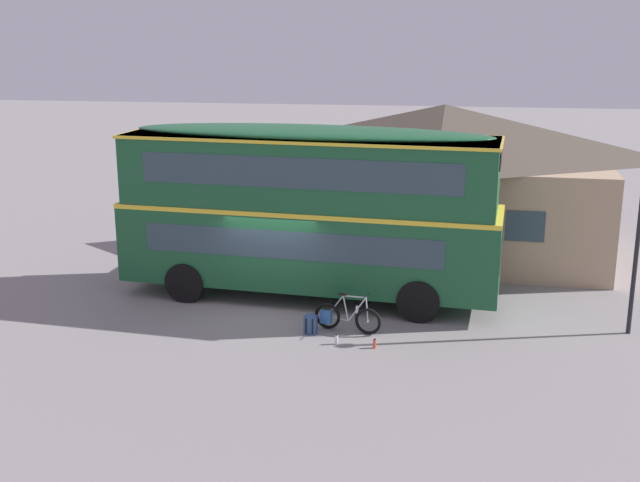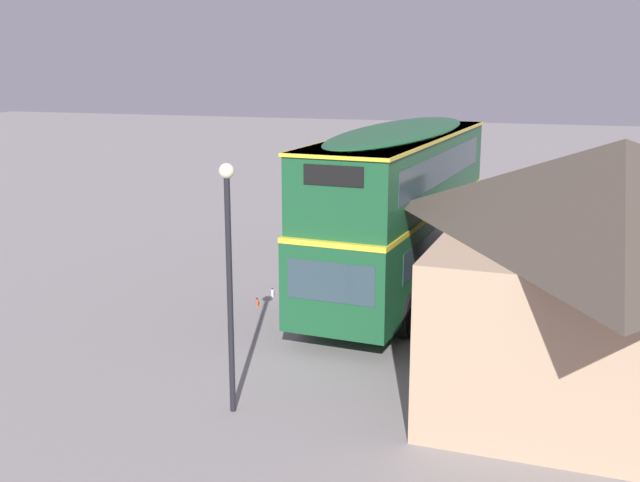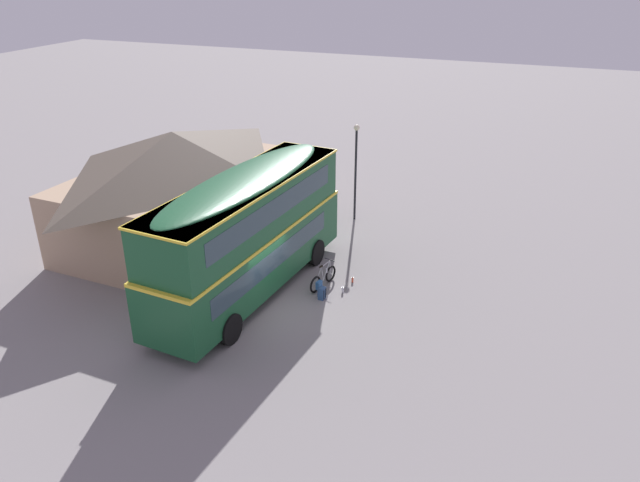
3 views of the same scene
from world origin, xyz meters
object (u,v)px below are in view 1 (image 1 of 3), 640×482
Objects in this scene: street_lamp at (640,218)px; touring_bicycle at (345,317)px; double_decker_bus at (309,205)px; backpack_on_ground at (311,323)px; water_bottle_clear_plastic at (337,340)px; water_bottle_red_squeeze at (375,344)px.

touring_bicycle is at bearing -171.97° from street_lamp.
double_decker_bus reaches higher than touring_bicycle.
backpack_on_ground is (-0.81, -0.29, -0.10)m from touring_bicycle.
touring_bicycle is 7.45m from street_lamp.
backpack_on_ground is 0.94m from water_bottle_clear_plastic.
double_decker_bus reaches higher than backpack_on_ground.
water_bottle_red_squeeze is at bearing -57.72° from double_decker_bus.
double_decker_bus is 6.13× the size of touring_bicycle.
touring_bicycle is 7.45× the size of water_bottle_red_squeeze.
touring_bicycle reaches higher than water_bottle_clear_plastic.
street_lamp is (7.02, 1.84, 2.80)m from water_bottle_clear_plastic.
backpack_on_ground is 0.11× the size of street_lamp.
backpack_on_ground is 8.28m from street_lamp.
water_bottle_clear_plastic is (1.23, -3.31, -2.53)m from double_decker_bus.
water_bottle_red_squeeze is (0.83, -0.96, -0.26)m from touring_bicycle.
street_lamp is (7.75, 1.27, 2.65)m from backpack_on_ground.
water_bottle_red_squeeze is 6.99m from street_lamp.
double_decker_bus is 3.65m from backpack_on_ground.
water_bottle_clear_plastic is (-0.09, -0.87, -0.25)m from touring_bicycle.
touring_bicycle is (1.32, -2.44, -2.27)m from double_decker_bus.
street_lamp reaches higher than backpack_on_ground.
street_lamp is at bearing -10.06° from double_decker_bus.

